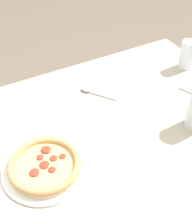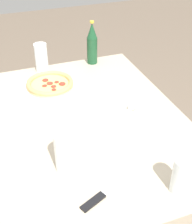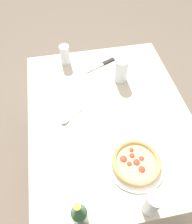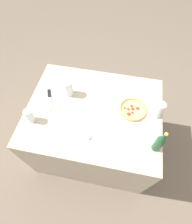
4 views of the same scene
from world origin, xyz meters
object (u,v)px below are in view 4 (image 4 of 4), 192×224
glass_water (159,110)px  glass_lemonade (30,116)px  glass_orange_juice (68,89)px  knife (50,99)px  beer_bottle (160,142)px  spoon (87,134)px  pizza_margherita (133,109)px

glass_water → glass_lemonade: bearing=13.9°
glass_orange_juice → glass_water: bearing=174.4°
knife → glass_lemonade: bearing=73.3°
glass_water → beer_bottle: bearing=89.4°
beer_bottle → spoon: bearing=-1.2°
glass_water → beer_bottle: 0.29m
pizza_margherita → glass_lemonade: glass_lemonade is taller
spoon → glass_water: bearing=-151.9°
glass_water → knife: 0.91m
glass_orange_juice → beer_bottle: (-0.75, 0.36, 0.04)m
spoon → glass_orange_juice: bearing=-55.8°
glass_water → spoon: (0.52, 0.28, -0.06)m
pizza_margherita → glass_water: glass_water is taller
pizza_margherita → knife: (0.71, 0.02, -0.01)m
knife → glass_orange_juice: bearing=-150.2°
knife → pizza_margherita: bearing=-178.7°
pizza_margherita → knife: size_ratio=1.27×
glass_orange_juice → spoon: glass_orange_juice is taller
glass_lemonade → knife: bearing=-106.7°
glass_water → beer_bottle: beer_bottle is taller
glass_lemonade → pizza_margherita: bearing=-162.6°
knife → spoon: size_ratio=1.46×
glass_lemonade → spoon: 0.46m
glass_water → knife: bearing=0.8°
glass_water → knife: size_ratio=0.70×
pizza_margherita → beer_bottle: 0.36m
glass_orange_juice → beer_bottle: beer_bottle is taller
beer_bottle → pizza_margherita: bearing=-56.3°
pizza_margherita → glass_water: 0.20m
beer_bottle → knife: beer_bottle is taller
glass_water → knife: (0.91, 0.01, -0.07)m
pizza_margherita → knife: bearing=1.3°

